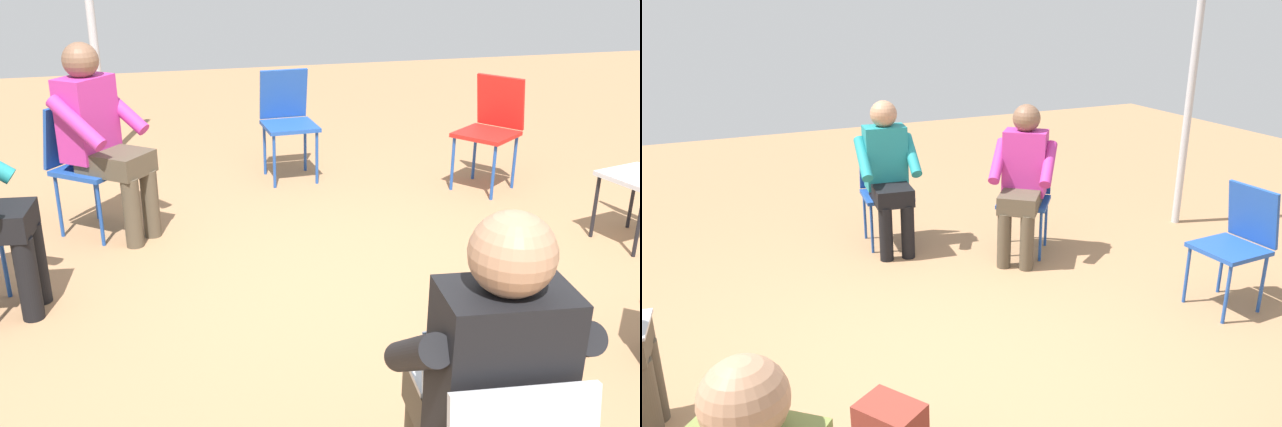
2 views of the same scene
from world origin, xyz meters
The scene contains 7 objects.
ground_plane centered at (0.00, 0.00, 0.00)m, with size 14.00×14.00×0.00m, color #99704C.
chair_northeast centered at (1.32, 1.41, 0.50)m, with size 0.58×0.58×0.85m.
chair_east centered at (2.09, -0.08, 0.50)m, with size 0.45×0.42×0.85m.
chair_north centered at (0.31, 2.07, 0.50)m, with size 0.44×0.48×0.85m.
person_in_teal centered at (0.29, 1.90, 0.69)m, with size 0.53×0.55×1.24m.
person_in_magenta centered at (1.21, 1.28, 0.69)m, with size 0.63×0.63×1.24m.
tent_pole_near centered at (2.95, 1.36, 1.16)m, with size 0.07×0.07×2.32m, color #B2B2B7.
Camera 2 is at (-1.22, -2.85, 2.05)m, focal length 35.00 mm.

